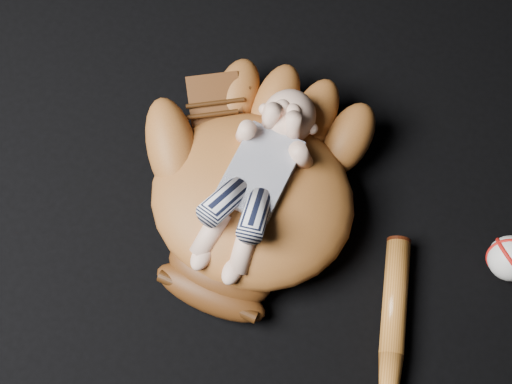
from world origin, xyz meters
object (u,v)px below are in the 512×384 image
Objects in this scene: baseball_bat at (390,370)px; baseball_glove at (252,194)px; newborn_baby at (253,185)px; baseball at (511,258)px.

baseball_glove is at bearing 157.52° from baseball_bat.
baseball_glove is 1.45× the size of newborn_baby.
newborn_baby is at bearing 157.69° from baseball_bat.
newborn_baby is at bearing -163.36° from baseball.
baseball reaches higher than baseball_bat.
baseball_bat is at bearing -26.35° from newborn_baby.
newborn_baby is 0.47m from baseball.
baseball is (0.45, 0.13, -0.04)m from baseball_glove.
baseball_glove is 0.38m from baseball_bat.
baseball_bat is at bearing -27.79° from baseball_glove.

